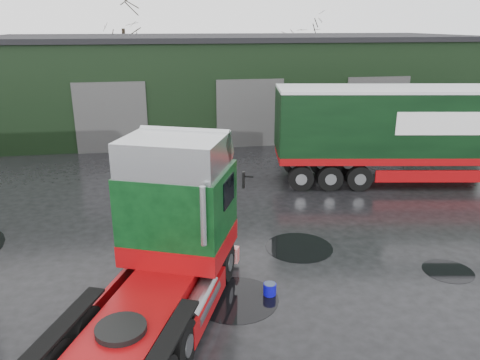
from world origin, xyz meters
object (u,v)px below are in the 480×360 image
wash_bucket (270,289)px  tree_back_a (125,51)px  warehouse (234,82)px  hero_tractor (150,244)px  tree_back_b (302,61)px  lorry_right (420,136)px

wash_bucket → tree_back_a: (-5.46, 32.18, 4.58)m
warehouse → hero_tractor: (-5.64, -23.00, -0.96)m
warehouse → tree_back_b: bearing=51.3°
wash_bucket → tree_back_b: (10.54, 32.18, 3.58)m
warehouse → lorry_right: 15.34m
hero_tractor → lorry_right: bearing=59.3°
warehouse → lorry_right: size_ratio=1.92×
hero_tractor → wash_bucket: bearing=37.0°
hero_tractor → tree_back_b: tree_back_b is taller
warehouse → tree_back_a: 12.90m
tree_back_a → wash_bucket: bearing=-80.4°
warehouse → hero_tractor: size_ratio=4.58×
warehouse → tree_back_b: tree_back_b is taller
lorry_right → wash_bucket: bearing=-37.7°
tree_back_a → tree_back_b: tree_back_a is taller
warehouse → wash_bucket: warehouse is taller
lorry_right → tree_back_a: bearing=-139.5°
warehouse → lorry_right: bearing=-65.4°
hero_tractor → wash_bucket: 3.79m
warehouse → wash_bucket: (-2.54, -22.18, -2.99)m
hero_tractor → tree_back_b: (13.64, 33.00, 1.55)m
warehouse → tree_back_a: (-8.00, 10.00, 1.59)m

